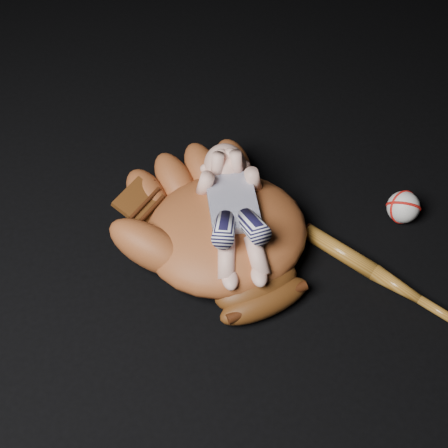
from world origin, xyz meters
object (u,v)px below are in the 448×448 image
object	(u,v)px
baseball	(403,207)
baseball_glove	(226,227)
baseball_bat	(384,278)
newborn_baby	(235,211)

from	to	relation	value
baseball	baseball_glove	bearing A→B (deg)	-178.72
baseball_bat	baseball	world-z (taller)	baseball
newborn_baby	baseball	world-z (taller)	newborn_baby
newborn_baby	baseball	distance (m)	0.45
baseball_bat	baseball	size ratio (longest dim) A/B	5.31
newborn_baby	baseball_bat	bearing A→B (deg)	-23.21
baseball_glove	baseball_bat	world-z (taller)	baseball_glove
baseball_glove	newborn_baby	world-z (taller)	newborn_baby
baseball_glove	baseball	xyz separation A→B (m)	(0.45, 0.01, -0.05)
baseball_glove	baseball	world-z (taller)	baseball_glove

